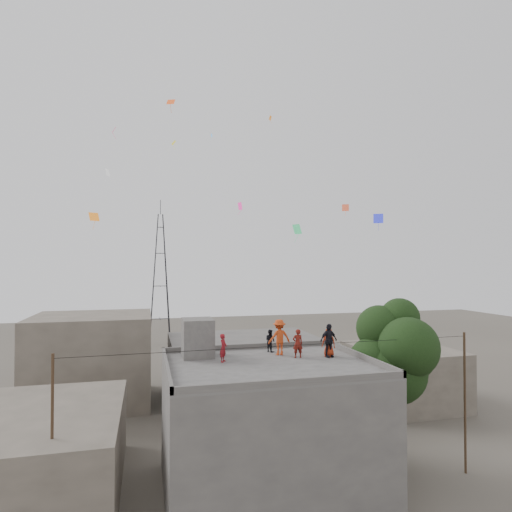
% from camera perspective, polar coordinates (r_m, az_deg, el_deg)
% --- Properties ---
extents(ground, '(140.00, 140.00, 0.00)m').
position_cam_1_polar(ground, '(23.78, 1.76, -28.68)').
color(ground, '#4B473E').
rests_on(ground, ground).
extents(main_building, '(10.00, 8.00, 6.10)m').
position_cam_1_polar(main_building, '(22.54, 1.75, -21.78)').
color(main_building, '#4F4D4A').
rests_on(main_building, ground).
extents(parapet, '(10.00, 8.00, 0.30)m').
position_cam_1_polar(parapet, '(21.62, 1.75, -13.81)').
color(parapet, '#4F4D4A').
rests_on(parapet, main_building).
extents(stair_head_box, '(1.60, 1.80, 2.00)m').
position_cam_1_polar(stair_head_box, '(23.35, -7.78, -10.74)').
color(stair_head_box, '#4F4D4A').
rests_on(stair_head_box, main_building).
extents(neighbor_west, '(8.00, 10.00, 4.00)m').
position_cam_1_polar(neighbor_west, '(24.54, -27.62, -22.50)').
color(neighbor_west, '#574F45').
rests_on(neighbor_west, ground).
extents(neighbor_north, '(12.00, 9.00, 5.00)m').
position_cam_1_polar(neighbor_north, '(36.17, -1.50, -14.76)').
color(neighbor_north, '#4F4D4A').
rests_on(neighbor_north, ground).
extents(neighbor_northwest, '(9.00, 8.00, 7.00)m').
position_cam_1_polar(neighbor_northwest, '(37.26, -21.01, -12.70)').
color(neighbor_northwest, '#574F45').
rests_on(neighbor_northwest, ground).
extents(neighbor_east, '(7.00, 8.00, 4.40)m').
position_cam_1_polar(neighbor_east, '(37.26, 18.96, -14.77)').
color(neighbor_east, '#574F45').
rests_on(neighbor_east, ground).
extents(tree, '(4.90, 4.60, 9.10)m').
position_cam_1_polar(tree, '(25.19, 18.05, -12.29)').
color(tree, black).
rests_on(tree, ground).
extents(utility_line, '(20.12, 0.62, 7.40)m').
position_cam_1_polar(utility_line, '(21.29, 4.14, -20.80)').
color(utility_line, black).
rests_on(utility_line, ground).
extents(transmission_tower, '(2.97, 2.97, 20.01)m').
position_cam_1_polar(transmission_tower, '(60.33, -12.66, -3.00)').
color(transmission_tower, black).
rests_on(transmission_tower, ground).
extents(person_red_adult, '(0.57, 0.40, 1.50)m').
position_cam_1_polar(person_red_adult, '(22.97, 5.58, -11.53)').
color(person_red_adult, '#61150F').
rests_on(person_red_adult, main_building).
extents(person_orange_child, '(0.86, 0.83, 1.48)m').
position_cam_1_polar(person_orange_child, '(23.55, 9.66, -11.28)').
color(person_orange_child, '#992911').
rests_on(person_orange_child, main_building).
extents(person_dark_child, '(0.69, 0.75, 1.25)m').
position_cam_1_polar(person_dark_child, '(24.48, 1.91, -11.20)').
color(person_dark_child, black).
rests_on(person_dark_child, main_building).
extents(person_dark_adult, '(1.10, 0.65, 1.76)m').
position_cam_1_polar(person_dark_adult, '(23.31, 9.67, -11.04)').
color(person_dark_adult, black).
rests_on(person_dark_adult, main_building).
extents(person_orange_adult, '(1.27, 0.78, 1.91)m').
position_cam_1_polar(person_orange_adult, '(23.62, 3.13, -10.75)').
color(person_orange_adult, '#BA3C15').
rests_on(person_orange_adult, main_building).
extents(person_red_child, '(0.54, 0.61, 1.40)m').
position_cam_1_polar(person_red_child, '(22.02, -4.39, -12.12)').
color(person_red_child, maroon).
rests_on(person_red_child, main_building).
extents(kites, '(17.79, 19.09, 10.62)m').
position_cam_1_polar(kites, '(27.91, -3.72, 9.87)').
color(kites, orange).
rests_on(kites, ground).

